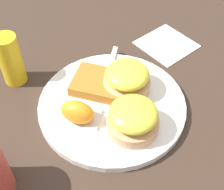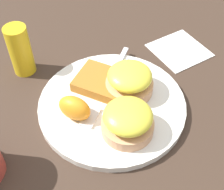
% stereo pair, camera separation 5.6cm
% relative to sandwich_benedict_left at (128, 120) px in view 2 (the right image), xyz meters
% --- Properties ---
extents(ground_plane, '(1.10, 1.10, 0.00)m').
position_rel_sandwich_benedict_left_xyz_m(ground_plane, '(0.06, -0.02, -0.04)').
color(ground_plane, '#38281E').
extents(plate, '(0.27, 0.27, 0.01)m').
position_rel_sandwich_benedict_left_xyz_m(plate, '(0.06, -0.02, -0.03)').
color(plate, silver).
rests_on(plate, ground_plane).
extents(sandwich_benedict_left, '(0.09, 0.09, 0.05)m').
position_rel_sandwich_benedict_left_xyz_m(sandwich_benedict_left, '(0.00, 0.00, 0.00)').
color(sandwich_benedict_left, tan).
rests_on(sandwich_benedict_left, plate).
extents(sandwich_benedict_right, '(0.09, 0.09, 0.05)m').
position_rel_sandwich_benedict_left_xyz_m(sandwich_benedict_right, '(0.06, -0.07, 0.00)').
color(sandwich_benedict_right, tan).
rests_on(sandwich_benedict_right, plate).
extents(hashbrown_patty, '(0.12, 0.11, 0.02)m').
position_rel_sandwich_benedict_left_xyz_m(hashbrown_patty, '(0.11, -0.04, -0.02)').
color(hashbrown_patty, '#A16724').
rests_on(hashbrown_patty, plate).
extents(orange_wedge, '(0.07, 0.05, 0.04)m').
position_rel_sandwich_benedict_left_xyz_m(orange_wedge, '(0.08, 0.05, -0.00)').
color(orange_wedge, orange).
rests_on(orange_wedge, plate).
extents(fork, '(0.12, 0.21, 0.00)m').
position_rel_sandwich_benedict_left_xyz_m(fork, '(0.09, -0.04, -0.02)').
color(fork, silver).
rests_on(fork, plate).
extents(napkin, '(0.13, 0.13, 0.00)m').
position_rel_sandwich_benedict_left_xyz_m(napkin, '(0.08, -0.25, -0.04)').
color(napkin, white).
rests_on(napkin, ground_plane).
extents(condiment_bottle, '(0.04, 0.04, 0.11)m').
position_rel_sandwich_benedict_left_xyz_m(condiment_bottle, '(0.26, 0.04, 0.01)').
color(condiment_bottle, gold).
rests_on(condiment_bottle, ground_plane).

